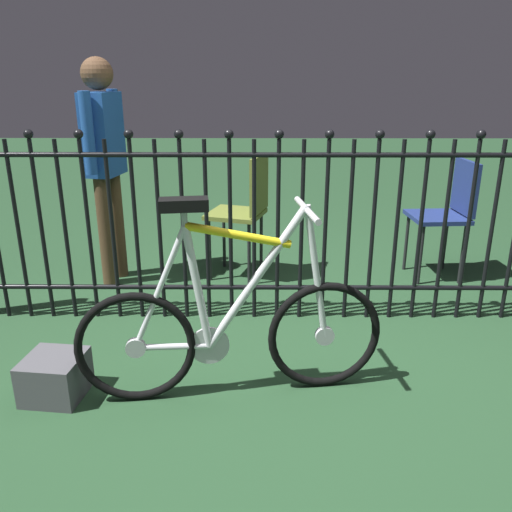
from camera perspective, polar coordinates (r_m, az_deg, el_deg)
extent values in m
plane|color=#224327|center=(2.66, 2.28, -12.65)|extent=(20.00, 20.00, 0.00)
cylinder|color=black|center=(3.34, -24.42, 2.36)|extent=(0.02, 0.02, 1.07)
cylinder|color=black|center=(3.29, -22.25, 2.40)|extent=(0.02, 0.02, 1.07)
sphere|color=black|center=(3.19, -23.54, 12.08)|extent=(0.05, 0.05, 0.05)
cylinder|color=black|center=(3.24, -20.01, 2.43)|extent=(0.02, 0.02, 1.07)
cylinder|color=black|center=(3.19, -17.70, 2.46)|extent=(0.02, 0.02, 1.07)
sphere|color=black|center=(3.09, -18.77, 12.46)|extent=(0.05, 0.05, 0.05)
cylinder|color=black|center=(3.15, -15.33, 2.48)|extent=(0.02, 0.02, 1.07)
cylinder|color=black|center=(3.12, -12.91, 2.50)|extent=(0.02, 0.02, 1.07)
sphere|color=black|center=(3.01, -13.71, 12.77)|extent=(0.05, 0.05, 0.05)
cylinder|color=black|center=(3.09, -10.43, 2.52)|extent=(0.02, 0.02, 1.07)
cylinder|color=black|center=(3.07, -7.91, 2.53)|extent=(0.02, 0.02, 1.07)
sphere|color=black|center=(2.96, -8.42, 12.99)|extent=(0.05, 0.05, 0.05)
cylinder|color=black|center=(3.05, -5.36, 2.54)|extent=(0.02, 0.02, 1.07)
cylinder|color=black|center=(3.04, -2.79, 2.54)|extent=(0.02, 0.02, 1.07)
sphere|color=black|center=(2.93, -2.97, 13.11)|extent=(0.05, 0.05, 0.05)
cylinder|color=black|center=(3.04, -0.20, 2.54)|extent=(0.02, 0.02, 1.07)
cylinder|color=black|center=(3.04, 2.39, 2.54)|extent=(0.02, 0.02, 1.07)
sphere|color=black|center=(2.93, 2.54, 13.11)|extent=(0.05, 0.05, 0.05)
cylinder|color=black|center=(3.05, 4.97, 2.52)|extent=(0.02, 0.02, 1.07)
cylinder|color=black|center=(3.06, 7.53, 2.51)|extent=(0.02, 0.02, 1.07)
sphere|color=black|center=(2.95, 8.02, 12.99)|extent=(0.05, 0.05, 0.05)
cylinder|color=black|center=(3.08, 10.07, 2.48)|extent=(0.02, 0.02, 1.07)
cylinder|color=black|center=(3.11, 12.56, 2.46)|extent=(0.02, 0.02, 1.07)
sphere|color=black|center=(3.00, 13.35, 12.77)|extent=(0.05, 0.05, 0.05)
cylinder|color=black|center=(3.14, 15.01, 2.43)|extent=(0.02, 0.02, 1.07)
cylinder|color=black|center=(3.18, 17.41, 2.39)|extent=(0.02, 0.02, 1.07)
sphere|color=black|center=(3.07, 18.47, 12.46)|extent=(0.05, 0.05, 0.05)
cylinder|color=black|center=(3.22, 19.75, 2.35)|extent=(0.02, 0.02, 1.07)
cylinder|color=black|center=(3.27, 22.02, 2.31)|extent=(0.02, 0.02, 1.07)
sphere|color=black|center=(3.16, 23.30, 12.07)|extent=(0.05, 0.05, 0.05)
cylinder|color=black|center=(3.32, 24.22, 2.27)|extent=(0.02, 0.02, 1.07)
cylinder|color=black|center=(3.15, 1.97, -3.43)|extent=(3.80, 0.03, 0.03)
cylinder|color=black|center=(2.94, 2.14, 10.94)|extent=(3.80, 0.03, 0.03)
torus|color=black|center=(2.40, -12.96, -9.70)|extent=(0.53, 0.11, 0.53)
cylinder|color=silver|center=(2.40, -12.96, -9.70)|extent=(0.09, 0.04, 0.09)
torus|color=black|center=(2.46, 7.47, -8.58)|extent=(0.53, 0.11, 0.53)
cylinder|color=silver|center=(2.46, 7.47, -8.58)|extent=(0.09, 0.04, 0.09)
cylinder|color=silver|center=(2.28, 0.07, -2.39)|extent=(0.46, 0.10, 0.65)
cylinder|color=yellow|center=(2.20, -1.91, 2.27)|extent=(0.45, 0.10, 0.14)
cylinder|color=silver|center=(2.27, -6.36, -3.51)|extent=(0.12, 0.05, 0.57)
cylinder|color=silver|center=(2.39, -9.03, -9.71)|extent=(0.33, 0.07, 0.04)
cylinder|color=silver|center=(2.27, -10.47, -3.53)|extent=(0.26, 0.06, 0.56)
cylinder|color=silver|center=(2.32, 6.58, -1.90)|extent=(0.14, 0.05, 0.62)
cylinder|color=silver|center=(2.22, 5.58, 5.27)|extent=(0.03, 0.03, 0.02)
cylinder|color=silver|center=(2.22, 5.57, 5.02)|extent=(0.08, 0.40, 0.03)
cylinder|color=silver|center=(2.17, -7.80, 4.18)|extent=(0.03, 0.03, 0.07)
cube|color=black|center=(2.16, -7.87, 5.59)|extent=(0.21, 0.12, 0.05)
cylinder|color=silver|center=(2.40, -5.08, -9.69)|extent=(0.18, 0.04, 0.18)
cylinder|color=black|center=(3.72, -5.08, 0.62)|extent=(0.02, 0.02, 0.45)
cylinder|color=black|center=(3.98, -3.50, 1.92)|extent=(0.02, 0.02, 0.45)
cylinder|color=black|center=(3.62, -0.75, 0.19)|extent=(0.02, 0.02, 0.45)
cylinder|color=black|center=(3.89, 0.57, 1.54)|extent=(0.02, 0.02, 0.45)
cube|color=olive|center=(3.73, -2.24, 4.60)|extent=(0.46, 0.46, 0.03)
cube|color=olive|center=(3.63, 0.35, 7.80)|extent=(0.13, 0.34, 0.39)
cylinder|color=black|center=(3.81, 17.49, 0.09)|extent=(0.02, 0.02, 0.43)
cylinder|color=black|center=(4.07, 16.05, 1.46)|extent=(0.02, 0.02, 0.43)
cylinder|color=black|center=(3.92, 21.55, 0.18)|extent=(0.02, 0.02, 0.43)
cylinder|color=black|center=(4.18, 19.90, 1.51)|extent=(0.02, 0.02, 0.43)
cube|color=navy|center=(3.93, 19.11, 4.03)|extent=(0.40, 0.40, 0.03)
cube|color=navy|center=(3.95, 21.82, 6.96)|extent=(0.05, 0.35, 0.37)
cylinder|color=#4C3823|center=(3.74, -15.95, 2.55)|extent=(0.11, 0.11, 0.76)
cylinder|color=#4C3823|center=(3.88, -14.96, 3.22)|extent=(0.11, 0.11, 0.76)
cube|color=#1E4C99|center=(3.69, -16.35, 12.58)|extent=(0.23, 0.33, 0.54)
cylinder|color=#1E4C99|center=(3.51, -17.82, 12.57)|extent=(0.08, 0.08, 0.51)
cylinder|color=#1E4C99|center=(3.87, -15.09, 13.36)|extent=(0.08, 0.08, 0.51)
sphere|color=brown|center=(3.67, -16.93, 18.48)|extent=(0.21, 0.21, 0.21)
cube|color=#4C4C51|center=(2.62, -21.03, -12.15)|extent=(0.28, 0.28, 0.20)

